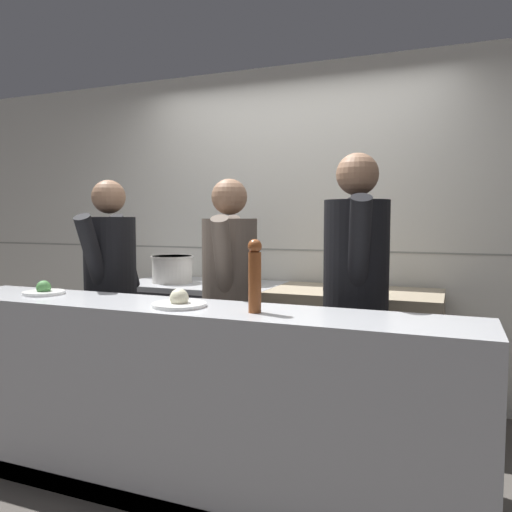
{
  "coord_description": "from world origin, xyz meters",
  "views": [
    {
      "loc": [
        1.22,
        -2.41,
        1.4
      ],
      "look_at": [
        -0.0,
        0.66,
        1.15
      ],
      "focal_mm": 35.0,
      "sensor_mm": 36.0,
      "label": 1
    }
  ],
  "objects_px": {
    "pepper_mill": "(255,274)",
    "chef_sous": "(230,299)",
    "plated_dish_appetiser": "(179,302)",
    "stock_pot": "(172,268)",
    "oven_range": "(202,339)",
    "sauce_pot": "(246,269)",
    "chefs_knife": "(342,291)",
    "chef_head_cook": "(111,292)",
    "plated_dish_main": "(44,291)",
    "mixing_bowl_steel": "(372,285)",
    "chef_line": "(356,295)"
  },
  "relations": [
    {
      "from": "chef_head_cook",
      "to": "plated_dish_main",
      "type": "bearing_deg",
      "value": -104.16
    },
    {
      "from": "oven_range",
      "to": "chefs_knife",
      "type": "xyz_separation_m",
      "value": [
        1.13,
        -0.1,
        0.46
      ]
    },
    {
      "from": "oven_range",
      "to": "sauce_pot",
      "type": "relative_size",
      "value": 5.02
    },
    {
      "from": "plated_dish_main",
      "to": "pepper_mill",
      "type": "height_order",
      "value": "pepper_mill"
    },
    {
      "from": "stock_pot",
      "to": "chefs_knife",
      "type": "height_order",
      "value": "stock_pot"
    },
    {
      "from": "stock_pot",
      "to": "oven_range",
      "type": "bearing_deg",
      "value": 12.61
    },
    {
      "from": "chef_head_cook",
      "to": "chef_sous",
      "type": "height_order",
      "value": "chef_head_cook"
    },
    {
      "from": "plated_dish_main",
      "to": "chef_head_cook",
      "type": "distance_m",
      "value": 0.53
    },
    {
      "from": "sauce_pot",
      "to": "plated_dish_appetiser",
      "type": "bearing_deg",
      "value": -80.23
    },
    {
      "from": "chef_head_cook",
      "to": "sauce_pot",
      "type": "bearing_deg",
      "value": 44.2
    },
    {
      "from": "oven_range",
      "to": "plated_dish_main",
      "type": "xyz_separation_m",
      "value": [
        -0.32,
        -1.29,
        0.54
      ]
    },
    {
      "from": "stock_pot",
      "to": "plated_dish_main",
      "type": "xyz_separation_m",
      "value": [
        -0.09,
        -1.24,
        -0.02
      ]
    },
    {
      "from": "plated_dish_main",
      "to": "chef_line",
      "type": "relative_size",
      "value": 0.13
    },
    {
      "from": "stock_pot",
      "to": "mixing_bowl_steel",
      "type": "distance_m",
      "value": 1.55
    },
    {
      "from": "stock_pot",
      "to": "mixing_bowl_steel",
      "type": "height_order",
      "value": "stock_pot"
    },
    {
      "from": "oven_range",
      "to": "chef_line",
      "type": "bearing_deg",
      "value": -27.4
    },
    {
      "from": "pepper_mill",
      "to": "oven_range",
      "type": "bearing_deg",
      "value": 126.33
    },
    {
      "from": "mixing_bowl_steel",
      "to": "stock_pot",
      "type": "bearing_deg",
      "value": -179.08
    },
    {
      "from": "chef_head_cook",
      "to": "chef_sous",
      "type": "xyz_separation_m",
      "value": [
        0.83,
        0.06,
        -0.01
      ]
    },
    {
      "from": "oven_range",
      "to": "chef_sous",
      "type": "height_order",
      "value": "chef_sous"
    },
    {
      "from": "stock_pot",
      "to": "chefs_knife",
      "type": "xyz_separation_m",
      "value": [
        1.36,
        -0.05,
        -0.1
      ]
    },
    {
      "from": "plated_dish_appetiser",
      "to": "chef_line",
      "type": "height_order",
      "value": "chef_line"
    },
    {
      "from": "chefs_knife",
      "to": "pepper_mill",
      "type": "xyz_separation_m",
      "value": [
        -0.13,
        -1.25,
        0.24
      ]
    },
    {
      "from": "sauce_pot",
      "to": "chef_sous",
      "type": "bearing_deg",
      "value": -74.12
    },
    {
      "from": "sauce_pot",
      "to": "plated_dish_appetiser",
      "type": "xyz_separation_m",
      "value": [
        0.24,
        -1.39,
        -0.02
      ]
    },
    {
      "from": "plated_dish_appetiser",
      "to": "pepper_mill",
      "type": "xyz_separation_m",
      "value": [
        0.4,
        -0.01,
        0.15
      ]
    },
    {
      "from": "oven_range",
      "to": "chef_sous",
      "type": "bearing_deg",
      "value": -51.02
    },
    {
      "from": "pepper_mill",
      "to": "chef_sous",
      "type": "relative_size",
      "value": 0.2
    },
    {
      "from": "stock_pot",
      "to": "plated_dish_appetiser",
      "type": "relative_size",
      "value": 1.25
    },
    {
      "from": "sauce_pot",
      "to": "plated_dish_main",
      "type": "relative_size",
      "value": 1.06
    },
    {
      "from": "pepper_mill",
      "to": "chef_line",
      "type": "relative_size",
      "value": 0.19
    },
    {
      "from": "chef_sous",
      "to": "plated_dish_appetiser",
      "type": "bearing_deg",
      "value": -102.37
    },
    {
      "from": "mixing_bowl_steel",
      "to": "chef_head_cook",
      "type": "height_order",
      "value": "chef_head_cook"
    },
    {
      "from": "oven_range",
      "to": "chef_line",
      "type": "relative_size",
      "value": 0.69
    },
    {
      "from": "chefs_knife",
      "to": "stock_pot",
      "type": "bearing_deg",
      "value": 177.83
    },
    {
      "from": "sauce_pot",
      "to": "chef_sous",
      "type": "height_order",
      "value": "chef_sous"
    },
    {
      "from": "mixing_bowl_steel",
      "to": "pepper_mill",
      "type": "xyz_separation_m",
      "value": [
        -0.32,
        -1.33,
        0.2
      ]
    },
    {
      "from": "chefs_knife",
      "to": "chef_head_cook",
      "type": "relative_size",
      "value": 0.21
    },
    {
      "from": "plated_dish_main",
      "to": "chef_sous",
      "type": "xyz_separation_m",
      "value": [
        0.89,
        0.58,
        -0.08
      ]
    },
    {
      "from": "chefs_knife",
      "to": "chef_head_cook",
      "type": "bearing_deg",
      "value": -154.51
    },
    {
      "from": "sauce_pot",
      "to": "plated_dish_main",
      "type": "xyz_separation_m",
      "value": [
        -0.67,
        -1.33,
        -0.03
      ]
    },
    {
      "from": "sauce_pot",
      "to": "pepper_mill",
      "type": "bearing_deg",
      "value": -65.5
    },
    {
      "from": "plated_dish_appetiser",
      "to": "chef_sous",
      "type": "bearing_deg",
      "value": 92.31
    },
    {
      "from": "sauce_pot",
      "to": "mixing_bowl_steel",
      "type": "distance_m",
      "value": 0.97
    },
    {
      "from": "mixing_bowl_steel",
      "to": "chef_sous",
      "type": "bearing_deg",
      "value": -137.75
    },
    {
      "from": "plated_dish_appetiser",
      "to": "chef_sous",
      "type": "distance_m",
      "value": 0.65
    },
    {
      "from": "oven_range",
      "to": "pepper_mill",
      "type": "height_order",
      "value": "pepper_mill"
    },
    {
      "from": "stock_pot",
      "to": "pepper_mill",
      "type": "xyz_separation_m",
      "value": [
        1.22,
        -1.3,
        0.14
      ]
    },
    {
      "from": "plated_dish_appetiser",
      "to": "pepper_mill",
      "type": "distance_m",
      "value": 0.43
    },
    {
      "from": "chef_head_cook",
      "to": "oven_range",
      "type": "bearing_deg",
      "value": 62.59
    }
  ]
}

